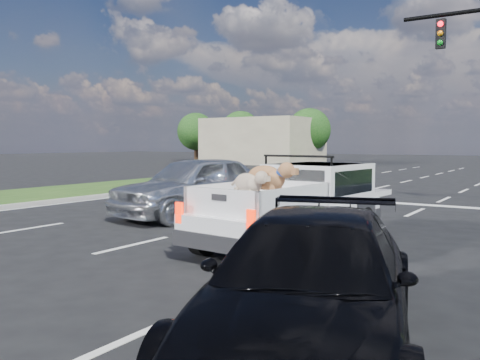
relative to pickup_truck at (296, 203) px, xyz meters
The scene contains 11 objects.
ground 2.27m from the pickup_truck, 116.37° to the right, with size 160.00×160.00×0.00m, color black.
road_markings 4.84m from the pickup_truck, 101.30° to the left, with size 17.75×60.00×0.01m.
grass_median_left 13.12m from the pickup_truck, 161.69° to the left, with size 5.00×60.00×0.10m, color #1D4013.
curb_left 10.83m from the pickup_truck, 157.60° to the left, with size 0.15×60.00×0.14m, color #A29F95.
building_left 40.05m from the pickup_truck, 121.54° to the left, with size 10.00×8.00×4.40m, color #B4A889.
tree_far_a 47.61m from the pickup_truck, 130.58° to the left, with size 4.20×4.20×5.40m.
tree_far_b 43.95m from the pickup_truck, 124.62° to the left, with size 4.20×4.20×5.40m.
tree_far_c 39.96m from the pickup_truck, 115.12° to the left, with size 4.20×4.20×5.40m.
pickup_truck is the anchor object (origin of this frame).
silver_sedan 4.62m from the pickup_truck, 154.18° to the left, with size 2.02×5.01×1.71m, color silver.
black_coupe 5.38m from the pickup_truck, 61.50° to the right, with size 1.90×4.67×1.36m, color black.
Camera 1 is at (5.55, -7.22, 2.05)m, focal length 38.00 mm.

